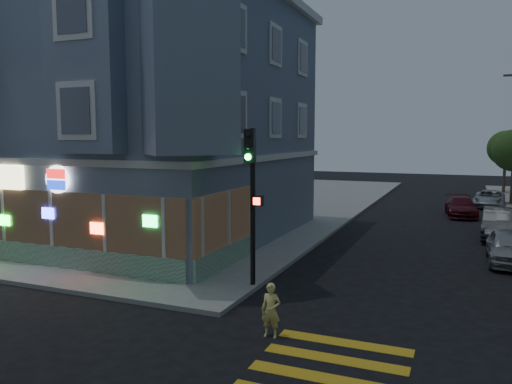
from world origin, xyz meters
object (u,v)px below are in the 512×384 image
Objects in this scene: parked_car_c at (461,207)px; street_tree_far at (506,148)px; parked_car_a at (509,247)px; parked_car_b at (500,224)px; running_child at (271,310)px; parked_car_d at (489,199)px; traffic_signal at (252,180)px.

street_tree_far is at bearing 70.83° from parked_car_c.
street_tree_far reaches higher than parked_car_a.
parked_car_b reaches higher than parked_car_a.
street_tree_far is 37.57m from running_child.
parked_car_d is 25.40m from traffic_signal.
parked_car_b is at bearing -81.26° from parked_car_c.
street_tree_far is at bearing 89.84° from parked_car_b.
traffic_signal reaches higher than parked_car_d.
street_tree_far is at bearing 85.55° from parked_car_d.
running_child is at bearing -67.62° from traffic_signal.
traffic_signal is (-7.88, -12.14, 2.81)m from parked_car_b.
parked_car_b reaches higher than parked_car_c.
parked_car_c is 5.50m from parked_car_d.
street_tree_far is 3.94× the size of running_child.
street_tree_far reaches higher than parked_car_d.
parked_car_b is 6.87m from parked_car_c.
traffic_signal is at bearing -103.60° from parked_car_d.
parked_car_c is at bearing 76.30° from running_child.
running_child is 0.35× the size of parked_car_a.
running_child reaches higher than parked_car_c.
parked_car_d is 0.84× the size of traffic_signal.
street_tree_far is 26.69m from parked_car_a.
parked_car_b is at bearing -94.04° from street_tree_far.
traffic_signal reaches higher than parked_car_c.
street_tree_far reaches higher than traffic_signal.
parked_car_d is at bearing 93.87° from parked_car_b.
parked_car_c is (4.16, 22.05, -0.07)m from running_child.
parked_car_c is 0.98× the size of parked_car_d.
street_tree_far is 1.25× the size of parked_car_d.
parked_car_a reaches higher than parked_car_c.
parked_car_d is at bearing 63.96° from traffic_signal.
street_tree_far is 21.54m from parked_car_b.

